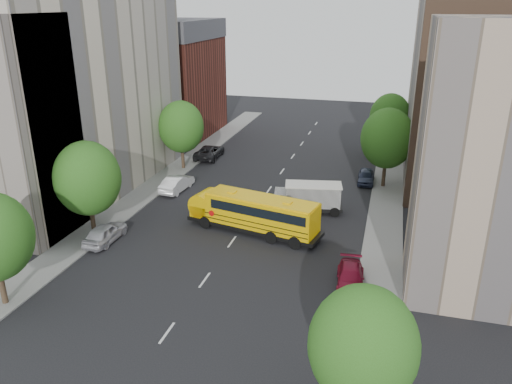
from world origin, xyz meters
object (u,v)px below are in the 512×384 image
at_px(street_tree_1, 87,178).
at_px(parked_car_3, 350,277).
at_px(street_tree_5, 390,117).
at_px(school_bus, 252,211).
at_px(parked_car_1, 177,183).
at_px(street_tree_4, 387,138).
at_px(safari_truck, 308,197).
at_px(parked_car_4, 366,176).
at_px(parked_car_2, 209,152).
at_px(parked_car_0, 105,233).
at_px(street_tree_3, 363,346).
at_px(street_tree_2, 181,127).
at_px(parked_car_5, 373,145).

bearing_deg(street_tree_1, parked_car_3, -5.66).
height_order(street_tree_5, school_bus, street_tree_5).
bearing_deg(parked_car_1, parked_car_3, 148.16).
relative_size(street_tree_4, parked_car_1, 1.72).
relative_size(safari_truck, parked_car_4, 1.59).
bearing_deg(parked_car_2, street_tree_5, -163.09).
height_order(school_bus, parked_car_4, school_bus).
xyz_separation_m(street_tree_1, parked_car_0, (1.40, -0.61, -4.19)).
bearing_deg(safari_truck, street_tree_3, -85.72).
height_order(street_tree_3, parked_car_2, street_tree_3).
bearing_deg(safari_truck, parked_car_2, 126.93).
bearing_deg(school_bus, parked_car_3, -24.35).
distance_m(school_bus, safari_truck, 6.48).
xyz_separation_m(parked_car_0, parked_car_4, (18.81, 19.34, -0.07)).
bearing_deg(safari_truck, parked_car_0, -155.14).
height_order(street_tree_3, parked_car_4, street_tree_3).
bearing_deg(street_tree_2, school_bus, -48.75).
height_order(parked_car_2, parked_car_5, parked_car_5).
relative_size(safari_truck, parked_car_5, 1.35).
xyz_separation_m(street_tree_1, parked_car_2, (1.40, 22.66, -4.18)).
xyz_separation_m(school_bus, safari_truck, (3.65, 5.34, -0.40)).
relative_size(safari_truck, parked_car_3, 1.47).
bearing_deg(street_tree_5, school_bus, -111.14).
relative_size(street_tree_1, street_tree_2, 1.03).
relative_size(street_tree_5, parked_car_3, 1.71).
bearing_deg(safari_truck, street_tree_2, 141.19).
xyz_separation_m(parked_car_2, parked_car_4, (18.81, -3.92, -0.08)).
distance_m(street_tree_5, parked_car_4, 12.09).
distance_m(street_tree_3, parked_car_0, 24.85).
relative_size(street_tree_2, street_tree_3, 1.08).
bearing_deg(street_tree_5, parked_car_2, -160.38).
bearing_deg(parked_car_4, school_bus, -121.66).
bearing_deg(street_tree_1, street_tree_4, 39.29).
distance_m(street_tree_1, safari_truck, 18.74).
distance_m(street_tree_2, parked_car_0, 19.10).
xyz_separation_m(street_tree_4, parked_car_1, (-19.80, -6.66, -4.30)).
bearing_deg(parked_car_2, parked_car_0, 87.30).
height_order(parked_car_1, parked_car_5, parked_car_5).
relative_size(street_tree_2, parked_car_1, 1.64).
height_order(street_tree_4, parked_car_1, street_tree_4).
relative_size(school_bus, parked_car_4, 2.87).
bearing_deg(parked_car_4, safari_truck, -118.54).
bearing_deg(parked_car_4, street_tree_2, 179.83).
xyz_separation_m(street_tree_5, parked_car_3, (-1.40, -32.04, -4.07)).
height_order(street_tree_3, street_tree_5, street_tree_5).
distance_m(street_tree_2, street_tree_5, 25.06).
xyz_separation_m(street_tree_4, parked_car_0, (-20.60, -18.61, -4.31)).
bearing_deg(street_tree_3, parked_car_5, 92.15).
bearing_deg(street_tree_1, parked_car_1, 79.02).
xyz_separation_m(street_tree_1, street_tree_5, (22.00, 30.00, -0.25)).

